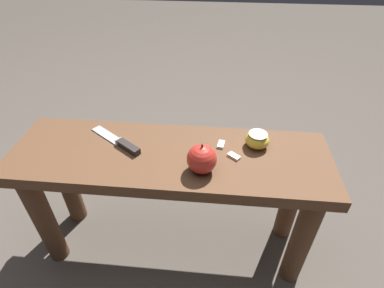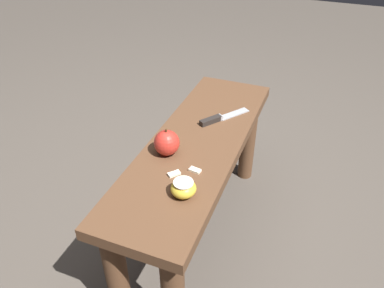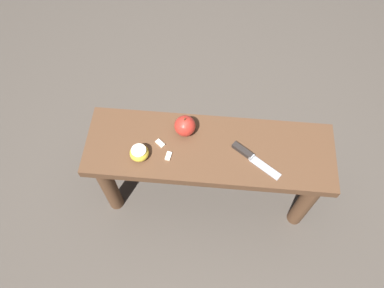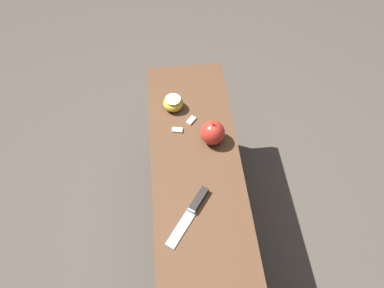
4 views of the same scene
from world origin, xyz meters
The scene contains 7 objects.
ground_plane centered at (0.00, 0.00, 0.00)m, with size 8.00×8.00×0.00m, color #4C443D.
wooden_bench centered at (0.00, 0.00, 0.36)m, with size 1.00×0.31×0.47m.
knife centered at (-0.16, 0.03, 0.48)m, with size 0.20×0.15×0.02m.
apple_whole centered at (0.11, -0.07, 0.52)m, with size 0.09×0.09×0.10m.
apple_cut centered at (0.27, 0.06, 0.50)m, with size 0.08×0.08×0.05m.
apple_slice_near_knife centered at (0.16, 0.05, 0.48)m, with size 0.03×0.04×0.01m.
apple_slice_center centered at (0.20, 0.00, 0.48)m, with size 0.04×0.04×0.01m.
Camera 1 is at (0.14, -0.70, 1.07)m, focal length 28.00 mm.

